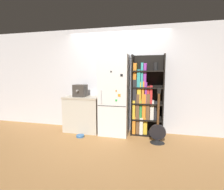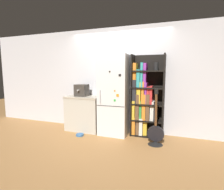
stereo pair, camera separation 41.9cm
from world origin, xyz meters
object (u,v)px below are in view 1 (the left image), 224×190
Objects in this scene: refrigerator at (115,95)px; guitar at (157,135)px; pet_bowl at (80,136)px; bookshelf at (144,100)px; espresso_machine at (80,91)px.

guitar is (1.02, -0.36, -0.78)m from refrigerator.
refrigerator is at bearing 31.18° from pet_bowl.
guitar is at bearing -56.90° from bookshelf.
pet_bowl is (-1.73, -0.08, -0.14)m from guitar.
refrigerator is 10.19× the size of pet_bowl.
bookshelf is at bearing 123.10° from guitar.
refrigerator reaches higher than bookshelf.
espresso_machine is at bearing 111.57° from pet_bowl.
espresso_machine reaches higher than guitar.
refrigerator is 5.54× the size of espresso_machine.
guitar is 1.74m from pet_bowl.
pet_bowl is at bearing -158.02° from bookshelf.
guitar reaches higher than pet_bowl.
guitar is (0.32, -0.49, -0.67)m from bookshelf.
pet_bowl is (0.17, -0.43, -1.01)m from espresso_machine.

